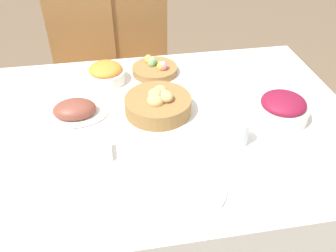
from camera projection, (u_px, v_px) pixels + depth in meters
The scene contains 15 objects.
ground_plane at pixel (167, 231), 1.92m from camera, with size 12.00×12.00×0.00m, color brown.
dining_table at pixel (167, 183), 1.69m from camera, with size 1.57×1.15×0.75m.
chair_far_center at pixel (139, 62), 2.33m from camera, with size 0.44×0.44×0.99m.
chair_far_left at pixel (83, 67), 2.29m from camera, with size 0.45×0.45×0.99m.
bread_basket at pixel (158, 104), 1.48m from camera, with size 0.28×0.28×0.12m.
egg_basket at pixel (155, 69), 1.75m from camera, with size 0.22×0.22×0.08m.
ham_platter at pixel (75, 110), 1.47m from camera, with size 0.27×0.19×0.08m.
beet_salad_bowl at pixel (282, 108), 1.44m from camera, with size 0.21×0.21×0.11m.
carrot_bowl at pixel (106, 73), 1.68m from camera, with size 0.19×0.19×0.09m.
dinner_plate at pixel (187, 188), 1.17m from camera, with size 0.27×0.27×0.01m.
fork at pixel (139, 194), 1.15m from camera, with size 0.03×0.20×0.00m.
knife at pixel (233, 182), 1.19m from camera, with size 0.03×0.20×0.00m.
spoon at pixel (242, 181), 1.19m from camera, with size 0.03×0.20×0.00m.
drinking_cup at pixel (240, 133), 1.32m from camera, with size 0.07×0.07×0.10m.
butter_dish at pixel (93, 153), 1.28m from camera, with size 0.13×0.08×0.03m.
Camera 1 is at (-0.19, -1.15, 1.64)m, focal length 38.00 mm.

